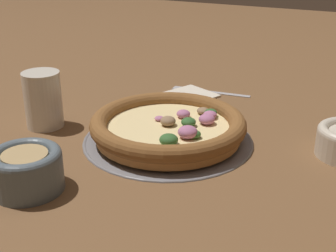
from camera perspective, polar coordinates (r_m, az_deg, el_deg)
The scene contains 7 objects.
ground_plane at distance 0.81m, azimuth 0.00°, elevation -1.79°, with size 3.00×3.00×0.00m, color brown.
pizza_tray at distance 0.81m, azimuth 0.00°, elevation -1.58°, with size 0.29×0.29×0.01m.
pizza at distance 0.80m, azimuth 0.08°, elevation -0.04°, with size 0.27×0.27×0.04m.
bowl_near at distance 0.68m, azimuth -16.89°, elevation -4.98°, with size 0.10×0.10×0.06m.
drinking_cup at distance 0.88m, azimuth -14.99°, elevation 3.12°, with size 0.07×0.07×0.10m.
napkin at distance 1.02m, azimuth 2.38°, elevation 3.82°, with size 0.14×0.13×0.01m.
fork at distance 1.05m, azimuth 4.60°, elevation 4.27°, with size 0.03×0.18×0.00m.
Camera 1 is at (-0.66, -0.31, 0.34)m, focal length 50.00 mm.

